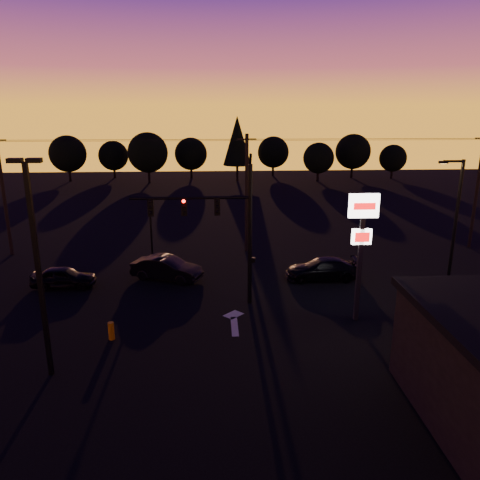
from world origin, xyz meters
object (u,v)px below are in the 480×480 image
object	(u,v)px
parking_lot_light	(37,257)
car_right	(322,269)
secondary_signal	(151,224)
car_left	(64,277)
pylon_sign	(362,231)
streetlight	(454,220)
traffic_signal_mast	(221,220)
car_mid	(167,268)
bollard	(111,331)
suv_parked	(454,348)

from	to	relation	value
parking_lot_light	car_right	world-z (taller)	parking_lot_light
secondary_signal	car_left	size ratio (longest dim) A/B	1.11
parking_lot_light	car_right	xyz separation A→B (m)	(14.04, 10.56, -4.58)
pylon_sign	streetlight	world-z (taller)	streetlight
traffic_signal_mast	pylon_sign	xyz separation A→B (m)	(7.10, -2.49, -0.02)
pylon_sign	car_right	xyz separation A→B (m)	(-0.46, 6.06, -4.22)
car_mid	parking_lot_light	bearing A→B (deg)	-177.73
parking_lot_light	bollard	xyz separation A→B (m)	(1.93, 2.97, -4.83)
secondary_signal	bollard	xyz separation A→B (m)	(-0.57, -11.51, -2.42)
bollard	car_right	world-z (taller)	car_right
secondary_signal	streetlight	size ratio (longest dim) A/B	0.54
pylon_sign	traffic_signal_mast	bearing A→B (deg)	160.64
traffic_signal_mast	parking_lot_light	xyz separation A→B (m)	(-7.40, -6.99, 0.33)
car_left	traffic_signal_mast	bearing A→B (deg)	-106.13
pylon_sign	streetlight	size ratio (longest dim) A/B	0.85
bollard	car_mid	xyz separation A→B (m)	(1.93, 8.09, 0.32)
car_left	car_mid	xyz separation A→B (m)	(6.31, 1.07, 0.10)
suv_parked	streetlight	bearing A→B (deg)	60.58
parking_lot_light	streetlight	bearing A→B (deg)	21.65
bollard	car_right	distance (m)	14.29
suv_parked	pylon_sign	bearing A→B (deg)	119.00
parking_lot_light	car_right	size ratio (longest dim) A/B	1.91
pylon_sign	car_mid	xyz separation A→B (m)	(-10.64, 6.57, -4.15)
traffic_signal_mast	bollard	xyz separation A→B (m)	(-5.47, -4.02, -4.49)
parking_lot_light	car_right	distance (m)	18.16
secondary_signal	pylon_sign	size ratio (longest dim) A/B	0.64
bollard	car_mid	distance (m)	8.33
traffic_signal_mast	suv_parked	bearing A→B (deg)	-34.64
pylon_sign	secondary_signal	bearing A→B (deg)	140.23
car_left	car_right	size ratio (longest dim) A/B	0.82
streetlight	bollard	distance (m)	20.63
car_left	car_mid	bearing A→B (deg)	-79.57
bollard	traffic_signal_mast	bearing A→B (deg)	36.32
bollard	car_mid	bearing A→B (deg)	76.60
traffic_signal_mast	pylon_sign	distance (m)	7.52
streetlight	suv_parked	world-z (taller)	streetlight
streetlight	traffic_signal_mast	bearing A→B (deg)	-173.86
parking_lot_light	car_left	size ratio (longest dim) A/B	2.34
traffic_signal_mast	suv_parked	distance (m)	13.04
traffic_signal_mast	car_right	xyz separation A→B (m)	(6.64, 3.57, -4.24)
traffic_signal_mast	car_right	size ratio (longest dim) A/B	1.79
pylon_sign	car_mid	bearing A→B (deg)	148.31
secondary_signal	suv_parked	world-z (taller)	secondary_signal
pylon_sign	parking_lot_light	bearing A→B (deg)	-162.77
streetlight	suv_parked	xyz separation A→B (m)	(-3.86, -8.52, -3.73)
traffic_signal_mast	car_mid	world-z (taller)	traffic_signal_mast
pylon_sign	car_right	bearing A→B (deg)	94.30
bollard	car_right	bearing A→B (deg)	32.07
pylon_sign	car_left	distance (m)	18.32
car_mid	car_left	bearing A→B (deg)	121.11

